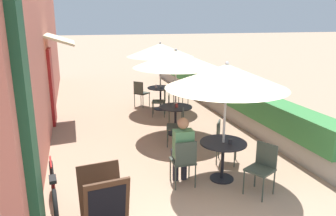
% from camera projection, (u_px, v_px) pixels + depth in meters
% --- Properties ---
extents(cafe_facade_wall, '(0.98, 13.44, 4.20)m').
position_uv_depth(cafe_facade_wall, '(44.00, 47.00, 9.39)').
color(cafe_facade_wall, '#C66B5B').
rests_on(cafe_facade_wall, ground_plane).
extents(planter_hedge, '(0.60, 12.44, 1.01)m').
position_uv_depth(planter_hedge, '(212.00, 89.00, 11.26)').
color(planter_hedge, gray).
rests_on(planter_hedge, ground_plane).
extents(patio_table_near, '(0.85, 0.85, 0.73)m').
position_uv_depth(patio_table_near, '(223.00, 151.00, 5.95)').
color(patio_table_near, black).
rests_on(patio_table_near, ground_plane).
extents(patio_umbrella_near, '(2.13, 2.13, 2.19)m').
position_uv_depth(patio_umbrella_near, '(226.00, 76.00, 5.59)').
color(patio_umbrella_near, '#B7B7BC').
rests_on(patio_umbrella_near, ground_plane).
extents(cafe_chair_near_left, '(0.41, 0.41, 0.87)m').
position_uv_depth(cafe_chair_near_left, '(184.00, 159.00, 5.71)').
color(cafe_chair_near_left, '#384238').
rests_on(cafe_chair_near_left, ground_plane).
extents(seated_patron_near_left, '(0.35, 0.41, 1.25)m').
position_uv_depth(seated_patron_near_left, '(182.00, 148.00, 5.77)').
color(seated_patron_near_left, '#23232D').
rests_on(seated_patron_near_left, ground_plane).
extents(cafe_chair_near_right, '(0.54, 0.54, 0.87)m').
position_uv_depth(cafe_chair_near_right, '(263.00, 165.00, 5.49)').
color(cafe_chair_near_right, '#384238').
rests_on(cafe_chair_near_right, ground_plane).
extents(cafe_chair_near_back, '(0.55, 0.55, 0.87)m').
position_uv_depth(cafe_chair_near_back, '(223.00, 139.00, 6.69)').
color(cafe_chair_near_back, '#384238').
rests_on(cafe_chair_near_back, ground_plane).
extents(coffee_cup_near, '(0.07, 0.07, 0.09)m').
position_uv_depth(coffee_cup_near, '(230.00, 141.00, 5.82)').
color(coffee_cup_near, '#232328').
rests_on(coffee_cup_near, patio_table_near).
extents(patio_table_mid, '(0.85, 0.85, 0.73)m').
position_uv_depth(patio_table_mid, '(175.00, 113.00, 8.36)').
color(patio_table_mid, black).
rests_on(patio_table_mid, ground_plane).
extents(patio_umbrella_mid, '(2.13, 2.13, 2.19)m').
position_uv_depth(patio_umbrella_mid, '(176.00, 59.00, 7.99)').
color(patio_umbrella_mid, '#B7B7BC').
rests_on(patio_umbrella_mid, ground_plane).
extents(cafe_chair_mid_left, '(0.50, 0.50, 0.87)m').
position_uv_depth(cafe_chair_mid_left, '(179.00, 124.00, 7.63)').
color(cafe_chair_mid_left, '#384238').
rests_on(cafe_chair_mid_left, ground_plane).
extents(cafe_chair_mid_right, '(0.50, 0.50, 0.87)m').
position_uv_depth(cafe_chair_mid_right, '(173.00, 107.00, 9.11)').
color(cafe_chair_mid_right, '#384238').
rests_on(cafe_chair_mid_right, ground_plane).
extents(coffee_cup_mid, '(0.07, 0.07, 0.09)m').
position_uv_depth(coffee_cup_mid, '(177.00, 105.00, 8.24)').
color(coffee_cup_mid, '#B73D3D').
rests_on(coffee_cup_mid, patio_table_mid).
extents(patio_table_far, '(0.85, 0.85, 0.73)m').
position_uv_depth(patio_table_far, '(160.00, 93.00, 10.67)').
color(patio_table_far, black).
rests_on(patio_table_far, ground_plane).
extents(patio_umbrella_far, '(2.13, 2.13, 2.19)m').
position_uv_depth(patio_umbrella_far, '(160.00, 50.00, 10.31)').
color(patio_umbrella_far, '#B7B7BC').
rests_on(patio_umbrella_far, ground_plane).
extents(cafe_chair_far_left, '(0.56, 0.56, 0.87)m').
position_uv_depth(cafe_chair_far_left, '(140.00, 92.00, 11.01)').
color(cafe_chair_far_left, '#384238').
rests_on(cafe_chair_far_left, ground_plane).
extents(cafe_chair_far_right, '(0.51, 0.51, 0.87)m').
position_uv_depth(cafe_chair_far_right, '(161.00, 99.00, 9.94)').
color(cafe_chair_far_right, '#384238').
rests_on(cafe_chair_far_right, ground_plane).
extents(cafe_chair_far_back, '(0.47, 0.47, 0.87)m').
position_uv_depth(cafe_chair_far_back, '(180.00, 91.00, 11.08)').
color(cafe_chair_far_back, '#384238').
rests_on(cafe_chair_far_back, ground_plane).
extents(coffee_cup_far, '(0.07, 0.07, 0.09)m').
position_uv_depth(coffee_cup_far, '(156.00, 86.00, 10.60)').
color(coffee_cup_far, white).
rests_on(coffee_cup_far, patio_table_far).
extents(bicycle_leaning, '(0.21, 1.64, 0.72)m').
position_uv_depth(bicycle_leaning, '(54.00, 193.00, 4.96)').
color(bicycle_leaning, black).
rests_on(bicycle_leaning, ground_plane).
extents(menu_board, '(0.68, 0.70, 0.90)m').
position_uv_depth(menu_board, '(104.00, 201.00, 4.52)').
color(menu_board, '#422819').
rests_on(menu_board, ground_plane).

